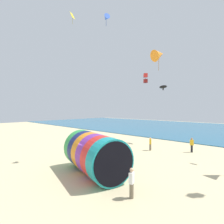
{
  "coord_description": "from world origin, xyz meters",
  "views": [
    {
      "loc": [
        9.37,
        -8.68,
        5.05
      ],
      "look_at": [
        -0.84,
        2.16,
        4.76
      ],
      "focal_mm": 28.0,
      "sensor_mm": 36.0,
      "label": 1
    }
  ],
  "objects": [
    {
      "name": "ground_plane",
      "position": [
        0.0,
        0.0,
        0.0
      ],
      "size": [
        120.0,
        120.0,
        0.0
      ],
      "primitive_type": "plane",
      "color": "#CCBA8C"
    },
    {
      "name": "sea",
      "position": [
        0.0,
        37.5,
        0.05
      ],
      "size": [
        120.0,
        40.0,
        0.1
      ],
      "primitive_type": "cube",
      "color": "#236084",
      "rests_on": "ground"
    },
    {
      "name": "giant_inflatable_tube",
      "position": [
        -0.82,
        0.15,
        1.56
      ],
      "size": [
        6.54,
        4.61,
        3.12
      ],
      "color": "green",
      "rests_on": "ground"
    },
    {
      "name": "kite_handler",
      "position": [
        3.5,
        -0.85,
        0.88
      ],
      "size": [
        0.32,
        0.41,
        1.72
      ],
      "color": "#726651",
      "rests_on": "ground"
    },
    {
      "name": "kite_orange_delta",
      "position": [
        0.86,
        7.08,
        10.37
      ],
      "size": [
        1.58,
        1.77,
        2.32
      ],
      "color": "orange"
    },
    {
      "name": "kite_red_box",
      "position": [
        -7.38,
        17.67,
        10.39
      ],
      "size": [
        0.87,
        0.87,
        1.76
      ],
      "color": "red"
    },
    {
      "name": "kite_black_parafoil",
      "position": [
        -2.86,
        15.34,
        8.28
      ],
      "size": [
        1.55,
        0.92,
        0.73
      ],
      "color": "black"
    },
    {
      "name": "kite_blue_delta",
      "position": [
        -3.07,
        3.67,
        14.07
      ],
      "size": [
        0.9,
        0.84,
        1.18
      ],
      "color": "blue"
    },
    {
      "name": "kite_yellow_diamond",
      "position": [
        -10.73,
        4.9,
        17.51
      ],
      "size": [
        0.64,
        0.75,
        1.52
      ],
      "color": "yellow"
    },
    {
      "name": "bystander_near_water",
      "position": [
        2.32,
        12.25,
        0.86
      ],
      "size": [
        0.41,
        0.41,
        1.68
      ],
      "color": "black",
      "rests_on": "ground"
    },
    {
      "name": "bystander_mid_beach",
      "position": [
        -1.66,
        9.78,
        0.8
      ],
      "size": [
        0.38,
        0.42,
        1.58
      ],
      "color": "#726651",
      "rests_on": "ground"
    }
  ]
}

